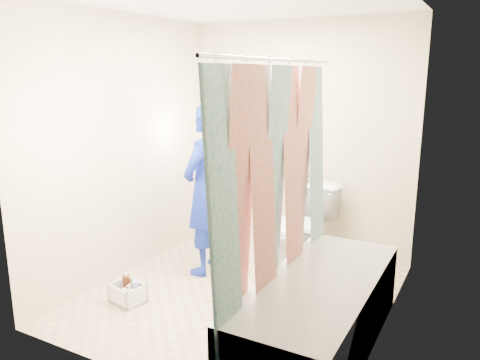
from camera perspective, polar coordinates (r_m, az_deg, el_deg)
The scene contains 14 objects.
floor at distance 4.16m, azimuth -0.01°, elevation -13.75°, with size 2.60×2.60×0.00m, color tan.
ceiling at distance 3.75m, azimuth -0.01°, elevation 21.06°, with size 2.40×2.60×0.02m, color silver.
wall_back at distance 4.94m, azimuth 7.23°, elevation 5.06°, with size 2.40×0.02×2.40m, color beige.
wall_front at distance 2.73m, azimuth -13.14°, elevation -1.60°, with size 2.40×0.02×2.40m, color beige.
wall_left at distance 4.47m, azimuth -13.69°, elevation 3.96°, with size 0.02×2.60×2.40m, color beige.
wall_right at distance 3.38m, azimuth 18.15°, elevation 0.87°, with size 0.02×2.60×2.40m, color beige.
bathtub at distance 3.39m, azimuth 9.57°, elevation -15.45°, with size 0.70×1.75×0.50m.
curtain_rod at distance 3.11m, azimuth 4.83°, elevation 14.38°, with size 0.02×0.02×1.90m, color silver.
shower_curtain at distance 3.22m, azimuth 4.52°, elevation -2.40°, with size 0.06×1.75×1.80m, color silver.
toilet at distance 4.59m, azimuth 7.57°, elevation -5.78°, with size 0.45×0.79×0.81m, color white.
tank_lid at distance 4.46m, azimuth 6.76°, elevation -5.36°, with size 0.50×0.22×0.04m, color white.
tank_internals at distance 4.69m, azimuth 8.55°, elevation -0.42°, with size 0.20×0.07×0.26m.
plumber at distance 4.37m, azimuth -4.10°, elevation -1.19°, with size 0.59×0.39×1.61m, color navy.
cleaning_caddy at distance 4.10m, azimuth -13.46°, elevation -13.37°, with size 0.31×0.27×0.21m.
Camera 1 is at (1.77, -3.27, 1.87)m, focal length 35.00 mm.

